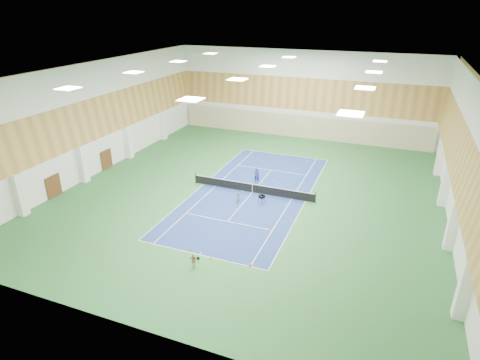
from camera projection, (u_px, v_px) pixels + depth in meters
name	position (u px, v px, depth m)	size (l,w,h in m)	color
ground	(252.00, 192.00, 40.63)	(40.00, 40.00, 0.00)	#2B6531
room_shell	(253.00, 136.00, 38.22)	(36.00, 40.00, 12.00)	white
wood_cladding	(253.00, 115.00, 37.42)	(36.00, 40.00, 8.00)	tan
ceiling_light_grid	(254.00, 72.00, 35.84)	(21.40, 25.40, 0.06)	white
court_surface	(252.00, 192.00, 40.63)	(10.97, 23.77, 0.01)	navy
tennis_balls_scatter	(252.00, 192.00, 40.61)	(10.57, 22.77, 0.07)	#E3F229
tennis_net	(252.00, 187.00, 40.41)	(12.80, 0.10, 1.10)	black
back_curtain	(300.00, 126.00, 56.82)	(35.40, 0.16, 3.20)	#C6B793
door_left_a	(54.00, 186.00, 39.38)	(0.08, 1.80, 2.20)	#593319
door_left_b	(106.00, 159.00, 46.20)	(0.08, 1.80, 2.20)	#593319
coach	(257.00, 175.00, 42.53)	(0.62, 0.40, 1.69)	navy
child_court	(239.00, 197.00, 38.41)	(0.51, 0.40, 1.05)	gray
child_apron	(193.00, 261.00, 28.83)	(0.67, 0.28, 1.14)	#A2835C
ball_cart	(262.00, 199.00, 38.24)	(0.49, 0.49, 0.84)	black
cone_svc_a	(191.00, 212.00, 36.58)	(0.20, 0.20, 0.22)	orange
cone_svc_b	(223.00, 216.00, 35.85)	(0.19, 0.19, 0.21)	#FF510D
cone_svc_c	(236.00, 223.00, 34.71)	(0.19, 0.19, 0.21)	#F73F0D
cone_svc_d	(270.00, 229.00, 33.77)	(0.21, 0.21, 0.23)	orange
cone_base_a	(150.00, 241.00, 32.04)	(0.20, 0.20, 0.22)	#F63F0C
cone_base_b	(191.00, 248.00, 31.09)	(0.23, 0.23, 0.25)	#F34A0C
cone_base_c	(211.00, 258.00, 29.89)	(0.18, 0.18, 0.20)	#FF4E0D
cone_base_d	(250.00, 265.00, 29.11)	(0.23, 0.23, 0.25)	#FD4B0D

